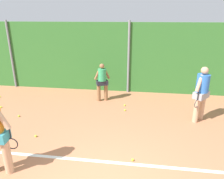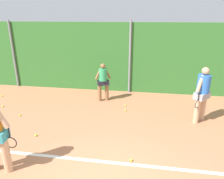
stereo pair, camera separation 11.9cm
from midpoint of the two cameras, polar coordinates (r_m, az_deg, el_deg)
ground_plane at (r=6.16m, az=1.74°, el=-14.64°), size 30.38×30.38×0.00m
hedge_fence_backdrop at (r=9.83m, az=5.25°, el=8.40°), size 19.74×0.25×3.16m
fence_post_left at (r=11.52m, az=-24.73°, el=8.55°), size 0.10×0.10×3.24m
fence_post_center at (r=9.65m, az=5.19°, el=8.45°), size 0.10×0.10×3.24m
court_baseline_paint at (r=5.54m, az=0.66°, el=-19.07°), size 14.43×0.10×0.01m
player_midcourt at (r=7.58m, az=23.58°, el=-0.62°), size 0.61×0.70×1.89m
player_backcourt_far at (r=8.77m, az=-2.03°, el=2.52°), size 0.63×0.43×1.60m
tennis_ball_0 at (r=8.36m, az=-23.19°, el=-6.38°), size 0.07×0.07×0.07m
tennis_ball_2 at (r=6.89m, az=-19.38°, el=-11.54°), size 0.07×0.07×0.07m
tennis_ball_3 at (r=9.44m, az=-27.05°, el=-4.04°), size 0.07×0.07×0.07m
tennis_ball_4 at (r=8.52m, az=4.02°, el=-4.25°), size 0.07×0.07×0.07m
tennis_ball_7 at (r=10.64m, az=-27.24°, el=-1.53°), size 0.07×0.07×0.07m
tennis_ball_8 at (r=8.09m, az=4.06°, el=-5.58°), size 0.07×0.07×0.07m
tennis_ball_11 at (r=5.59m, az=5.82°, el=-18.38°), size 0.07×0.07×0.07m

